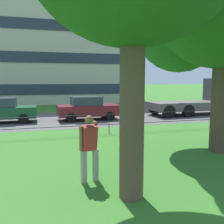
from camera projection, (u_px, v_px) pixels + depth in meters
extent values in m
cube|color=#565454|center=(89.00, 118.00, 17.62)|extent=(80.00, 7.38, 0.01)
cylinder|color=black|center=(109.00, 123.00, 12.50)|extent=(0.04, 0.04, 1.00)
cylinder|color=black|center=(216.00, 118.00, 14.20)|extent=(0.04, 0.04, 1.00)
cylinder|color=black|center=(109.00, 124.00, 12.50)|extent=(37.17, 0.03, 0.03)
cylinder|color=black|center=(109.00, 114.00, 12.44)|extent=(37.17, 0.03, 0.03)
cylinder|color=brown|center=(221.00, 99.00, 9.20)|extent=(0.72, 0.72, 3.86)
sphere|color=#255F25|center=(180.00, 27.00, 10.02)|extent=(3.52, 3.52, 3.52)
cylinder|color=brown|center=(132.00, 110.00, 5.47)|extent=(0.54, 0.54, 3.94)
cylinder|color=gray|center=(84.00, 167.00, 6.48)|extent=(0.16, 0.16, 0.83)
cylinder|color=gray|center=(96.00, 165.00, 6.62)|extent=(0.16, 0.16, 0.83)
cube|color=#B22D2D|center=(89.00, 138.00, 6.46)|extent=(0.41, 0.37, 0.66)
sphere|color=brown|center=(89.00, 120.00, 6.40)|extent=(0.22, 0.22, 0.22)
cylinder|color=brown|center=(92.00, 122.00, 6.78)|extent=(0.19, 0.63, 0.11)
cylinder|color=brown|center=(81.00, 139.00, 6.36)|extent=(0.09, 0.09, 0.62)
cylinder|color=purple|center=(182.00, 104.00, 7.40)|extent=(0.38, 0.38, 0.04)
cube|color=#194C2D|center=(3.00, 112.00, 15.64)|extent=(4.00, 1.70, 0.68)
cylinder|color=black|center=(25.00, 115.00, 16.79)|extent=(0.60, 0.20, 0.60)
cylinder|color=black|center=(23.00, 119.00, 15.25)|extent=(0.60, 0.20, 0.60)
cube|color=maroon|center=(88.00, 110.00, 16.82)|extent=(4.03, 1.76, 0.68)
cube|color=#2D3847|center=(86.00, 101.00, 16.70)|extent=(1.92, 1.55, 0.56)
cylinder|color=black|center=(103.00, 113.00, 17.98)|extent=(0.60, 0.21, 0.60)
cylinder|color=black|center=(110.00, 116.00, 16.45)|extent=(0.60, 0.21, 0.60)
cylinder|color=black|center=(68.00, 114.00, 17.27)|extent=(0.60, 0.21, 0.60)
cylinder|color=black|center=(71.00, 118.00, 15.73)|extent=(0.60, 0.21, 0.60)
cube|color=#4C4C51|center=(223.00, 93.00, 20.09)|extent=(2.18, 2.37, 2.30)
cube|color=#56514C|center=(183.00, 105.00, 19.07)|extent=(5.28, 2.48, 0.56)
cylinder|color=black|center=(216.00, 106.00, 21.32)|extent=(0.91, 0.33, 0.90)
cylinder|color=black|center=(172.00, 108.00, 20.02)|extent=(0.91, 0.33, 0.90)
cylinder|color=black|center=(188.00, 111.00, 18.02)|extent=(0.91, 0.33, 0.90)
cylinder|color=black|center=(154.00, 108.00, 19.54)|extent=(0.91, 0.33, 0.90)
cylinder|color=black|center=(169.00, 112.00, 17.54)|extent=(0.91, 0.33, 0.90)
cube|color=beige|center=(4.00, 47.00, 30.83)|extent=(31.52, 12.58, 13.19)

